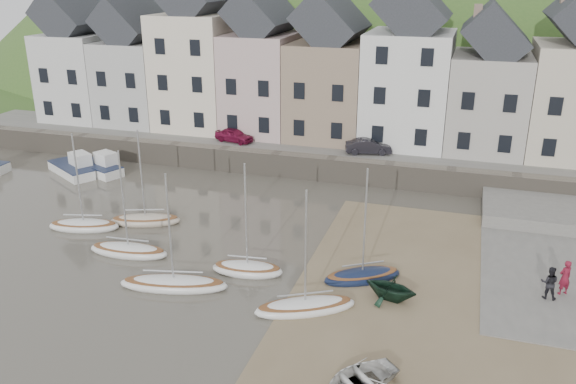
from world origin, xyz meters
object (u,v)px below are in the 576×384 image
(sailboat_0, at_px, (84,225))
(car_right, at_px, (368,146))
(person_dark, at_px, (549,283))
(car_left, at_px, (234,135))
(rowboat_white, at_px, (360,377))
(person_red, at_px, (565,277))
(rowboat_green, at_px, (391,287))

(sailboat_0, height_order, car_right, sailboat_0)
(person_dark, height_order, car_left, car_left)
(sailboat_0, distance_m, rowboat_white, 21.27)
(rowboat_white, xyz_separation_m, person_red, (8.24, 9.62, 0.64))
(car_left, xyz_separation_m, car_right, (11.25, 0.00, 0.02))
(person_red, distance_m, car_left, 28.51)
(sailboat_0, height_order, person_dark, sailboat_0)
(sailboat_0, relative_size, rowboat_white, 2.00)
(rowboat_green, xyz_separation_m, car_left, (-15.75, 18.65, 1.44))
(car_right, bearing_deg, person_dark, -159.24)
(car_left, bearing_deg, sailboat_0, -178.22)
(rowboat_green, bearing_deg, sailboat_0, -84.21)
(rowboat_white, height_order, car_left, car_left)
(rowboat_green, xyz_separation_m, person_dark, (7.26, 2.29, 0.23))
(sailboat_0, bearing_deg, person_dark, -0.99)
(person_red, relative_size, car_left, 0.54)
(person_red, bearing_deg, person_dark, 9.39)
(rowboat_green, bearing_deg, person_dark, 121.36)
(rowboat_green, relative_size, person_red, 1.41)
(person_dark, height_order, car_right, car_right)
(sailboat_0, relative_size, person_dark, 3.76)
(rowboat_white, bearing_deg, rowboat_green, 132.36)
(sailboat_0, bearing_deg, car_left, 77.44)
(car_left, distance_m, car_right, 11.25)
(person_dark, bearing_deg, rowboat_green, 22.35)
(person_red, relative_size, person_dark, 1.08)
(person_dark, bearing_deg, sailboat_0, 3.89)
(rowboat_white, height_order, person_dark, person_dark)
(sailboat_0, height_order, person_red, sailboat_0)
(person_dark, distance_m, car_right, 20.19)
(rowboat_green, relative_size, car_left, 0.76)
(rowboat_white, relative_size, car_right, 0.89)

